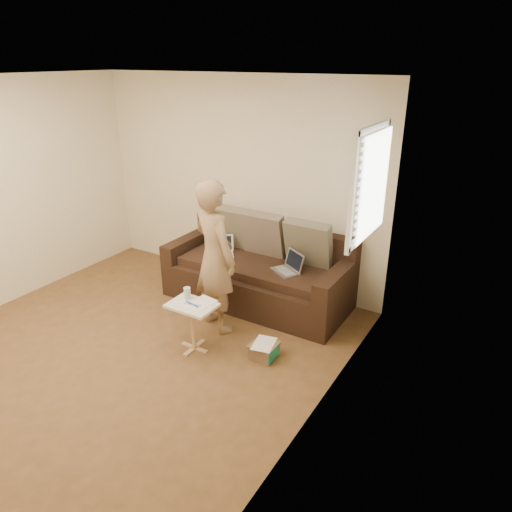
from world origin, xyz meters
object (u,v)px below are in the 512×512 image
object	(u,v)px
side_table	(193,327)
striped_box	(264,350)
sofa	(257,269)
laptop_white	(221,256)
drinking_glass	(187,293)
person	(215,257)
laptop_silver	(285,272)

from	to	relation	value
side_table	striped_box	world-z (taller)	side_table
sofa	striped_box	world-z (taller)	sofa
sofa	striped_box	size ratio (longest dim) A/B	8.69
laptop_white	side_table	world-z (taller)	laptop_white
drinking_glass	striped_box	xyz separation A→B (m)	(0.80, 0.17, -0.50)
laptop_white	person	bearing A→B (deg)	-96.72
person	sofa	bearing A→B (deg)	-73.91
laptop_white	laptop_silver	bearing A→B (deg)	-39.05
sofa	side_table	bearing A→B (deg)	-91.15
laptop_silver	drinking_glass	world-z (taller)	drinking_glass
person	striped_box	bearing A→B (deg)	-176.00
person	side_table	size ratio (longest dim) A/B	3.22
person	drinking_glass	xyz separation A→B (m)	(-0.06, -0.41, -0.26)
person	striped_box	xyz separation A→B (m)	(0.74, -0.25, -0.75)
laptop_silver	drinking_glass	bearing A→B (deg)	-86.52
side_table	striped_box	size ratio (longest dim) A/B	2.04
laptop_white	drinking_glass	world-z (taller)	drinking_glass
side_table	drinking_glass	world-z (taller)	drinking_glass
sofa	drinking_glass	bearing A→B (deg)	-96.91
person	side_table	xyz separation A→B (m)	(0.06, -0.49, -0.58)
sofa	person	size ratio (longest dim) A/B	1.32
person	drinking_glass	world-z (taller)	person
laptop_white	side_table	bearing A→B (deg)	-106.35
laptop_silver	drinking_glass	size ratio (longest dim) A/B	2.64
sofa	laptop_white	bearing A→B (deg)	-171.97
side_table	laptop_white	bearing A→B (deg)	111.83
laptop_silver	person	distance (m)	0.87
laptop_silver	laptop_white	world-z (taller)	laptop_white
laptop_white	striped_box	world-z (taller)	laptop_white
laptop_silver	striped_box	size ratio (longest dim) A/B	1.25
sofa	side_table	distance (m)	1.23
side_table	striped_box	xyz separation A→B (m)	(0.69, 0.24, -0.18)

